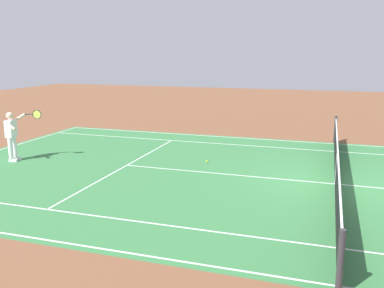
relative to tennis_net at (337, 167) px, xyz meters
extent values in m
plane|color=brown|center=(0.00, 0.00, -0.49)|extent=(60.00, 60.00, 0.00)
cube|color=#387A42|center=(0.00, 0.00, -0.49)|extent=(24.20, 11.40, 0.00)
cube|color=white|center=(0.00, -5.50, -0.49)|extent=(23.80, 0.05, 0.01)
cube|color=white|center=(0.00, 5.50, -0.49)|extent=(23.80, 0.05, 0.01)
cube|color=white|center=(0.00, -4.11, -0.49)|extent=(23.80, 0.05, 0.01)
cube|color=white|center=(0.00, 4.11, -0.49)|extent=(23.80, 0.05, 0.01)
cube|color=white|center=(6.40, 0.00, -0.49)|extent=(0.05, 8.22, 0.01)
cube|color=white|center=(0.00, 0.00, -0.49)|extent=(12.80, 0.05, 0.01)
cylinder|color=#2D2D33|center=(0.00, -5.80, 0.05)|extent=(0.10, 0.10, 1.08)
cylinder|color=#2D2D33|center=(0.00, 5.80, 0.05)|extent=(0.10, 0.10, 1.08)
cube|color=black|center=(0.00, 0.00, -0.05)|extent=(0.02, 11.60, 0.88)
cube|color=white|center=(0.00, 0.00, 0.46)|extent=(0.04, 11.60, 0.06)
cube|color=white|center=(0.00, 0.00, -0.05)|extent=(0.04, 0.06, 0.88)
cylinder|color=white|center=(10.29, 0.75, -0.04)|extent=(0.15, 0.15, 0.74)
cube|color=white|center=(10.23, 0.74, -0.45)|extent=(0.29, 0.15, 0.09)
cylinder|color=white|center=(10.33, 0.51, -0.04)|extent=(0.15, 0.15, 0.74)
cube|color=white|center=(10.27, 0.50, -0.45)|extent=(0.29, 0.15, 0.09)
cube|color=white|center=(10.31, 0.63, 0.61)|extent=(0.30, 0.41, 0.56)
sphere|color=beige|center=(10.31, 0.63, 1.04)|extent=(0.23, 0.23, 0.23)
cylinder|color=beige|center=(10.09, 0.88, 0.74)|extent=(0.42, 0.16, 0.26)
cylinder|color=beige|center=(10.18, 0.32, 0.94)|extent=(0.41, 0.28, 0.30)
cylinder|color=#232326|center=(9.88, 0.22, 1.05)|extent=(0.28, 0.08, 0.04)
torus|color=#232326|center=(9.59, 0.17, 1.05)|extent=(0.31, 0.07, 0.31)
cylinder|color=#C6D84C|center=(9.59, 0.17, 1.05)|extent=(0.27, 0.05, 0.27)
sphere|color=#CCE01E|center=(4.04, -1.15, -0.46)|extent=(0.07, 0.07, 0.07)
camera|label=1|loc=(0.32, 11.91, 3.11)|focal=39.59mm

